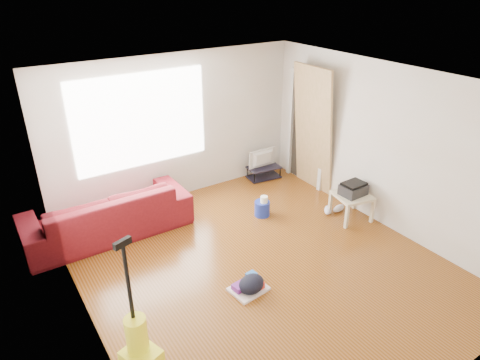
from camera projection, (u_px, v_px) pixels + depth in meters
room at (262, 178)px, 5.47m from camera, size 4.51×5.01×2.51m
sofa at (110, 233)px, 6.61m from camera, size 2.45×0.96×0.72m
tv_stand at (264, 172)px, 8.30m from camera, size 0.67×0.43×0.23m
tv at (264, 159)px, 8.18m from camera, size 0.59×0.08×0.34m
side_table at (352, 198)px, 6.85m from camera, size 0.63×0.63×0.43m
printer at (353, 189)px, 6.78m from camera, size 0.40×0.31×0.21m
bucket at (262, 215)px, 7.08m from camera, size 0.28×0.28×0.25m
toilet_paper at (264, 206)px, 6.98m from camera, size 0.12×0.12×0.11m
cleaning_tray at (249, 286)px, 5.41m from camera, size 0.49×0.41×0.16m
backpack at (251, 290)px, 5.42m from camera, size 0.45×0.41×0.20m
sneakers at (333, 209)px, 7.15m from camera, size 0.47×0.27×0.11m
vacuum at (139, 344)px, 4.28m from camera, size 0.41×0.44×1.50m
door_panel at (308, 187)px, 8.01m from camera, size 0.28×0.90×2.25m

